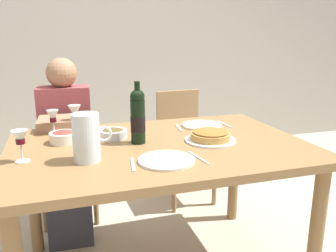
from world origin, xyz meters
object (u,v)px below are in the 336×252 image
at_px(wine_glass_left_diner, 20,139).
at_px(dinner_plate_right_setting, 166,160).
at_px(wine_glass_centre, 75,112).
at_px(diner_left, 66,142).
at_px(wine_glass_right_diner, 53,118).
at_px(wine_bottle, 138,116).
at_px(baked_tart, 210,136).
at_px(chair_right, 182,138).
at_px(water_pitcher, 87,140).
at_px(dinner_plate_left_setting, 202,125).
at_px(salad_bowl, 64,136).
at_px(chair_left, 68,149).
at_px(dining_table, 159,161).
at_px(olive_bowl, 113,133).

height_order(wine_glass_left_diner, dinner_plate_right_setting, wine_glass_left_diner).
xyz_separation_m(wine_glass_centre, diner_left, (-0.06, 0.24, -0.25)).
relative_size(wine_glass_right_diner, diner_left, 0.12).
distance_m(wine_bottle, baked_tart, 0.39).
xyz_separation_m(wine_bottle, chair_right, (0.54, 0.84, -0.40)).
xyz_separation_m(water_pitcher, diner_left, (-0.08, 0.79, -0.24)).
relative_size(diner_left, chair_right, 1.33).
height_order(wine_glass_centre, dinner_plate_right_setting, wine_glass_centre).
bearing_deg(wine_glass_right_diner, dinner_plate_left_setting, -5.44).
relative_size(salad_bowl, dinner_plate_left_setting, 0.60).
xyz_separation_m(salad_bowl, wine_glass_right_diner, (-0.05, 0.18, 0.06)).
distance_m(wine_glass_left_diner, wine_glass_centre, 0.54).
bearing_deg(chair_left, wine_glass_centre, 98.87).
distance_m(salad_bowl, diner_left, 0.51).
distance_m(dining_table, chair_left, 1.00).
height_order(olive_bowl, chair_left, chair_left).
height_order(wine_bottle, wine_glass_left_diner, wine_bottle).
distance_m(olive_bowl, wine_glass_left_diner, 0.50).
height_order(water_pitcher, wine_glass_left_diner, water_pitcher).
bearing_deg(dining_table, wine_bottle, 155.26).
bearing_deg(salad_bowl, wine_glass_right_diner, 105.72).
xyz_separation_m(dining_table, baked_tart, (0.27, -0.04, 0.12)).
bearing_deg(wine_bottle, baked_tart, -12.79).
distance_m(diner_left, chair_right, 0.94).
bearing_deg(diner_left, dining_table, 127.90).
xyz_separation_m(baked_tart, wine_glass_right_diner, (-0.78, 0.38, 0.07)).
bearing_deg(water_pitcher, dinner_plate_right_setting, -18.96).
xyz_separation_m(wine_glass_centre, dinner_plate_left_setting, (0.74, -0.14, -0.10)).
relative_size(wine_bottle, wine_glass_centre, 2.15).
bearing_deg(baked_tart, wine_glass_centre, 146.18).
distance_m(dining_table, olive_bowl, 0.30).
distance_m(salad_bowl, dinner_plate_left_setting, 0.82).
height_order(dinner_plate_left_setting, chair_left, chair_left).
bearing_deg(water_pitcher, chair_right, 51.73).
bearing_deg(dining_table, salad_bowl, 160.37).
relative_size(dinner_plate_right_setting, chair_left, 0.29).
bearing_deg(wine_bottle, wine_glass_centre, 129.34).
bearing_deg(dinner_plate_left_setting, salad_bowl, -173.26).
bearing_deg(wine_glass_left_diner, olive_bowl, 29.45).
bearing_deg(dining_table, wine_glass_centre, 134.17).
bearing_deg(dinner_plate_right_setting, wine_glass_right_diner, 128.14).
xyz_separation_m(baked_tart, chair_right, (0.18, 0.92, -0.29)).
distance_m(baked_tart, diner_left, 1.01).
height_order(wine_bottle, salad_bowl, wine_bottle).
bearing_deg(olive_bowl, water_pitcher, -116.60).
distance_m(baked_tart, dinner_plate_left_setting, 0.31).
bearing_deg(salad_bowl, dining_table, -19.63).
height_order(dining_table, water_pitcher, water_pitcher).
bearing_deg(chair_left, water_pitcher, 96.91).
height_order(wine_bottle, diner_left, diner_left).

